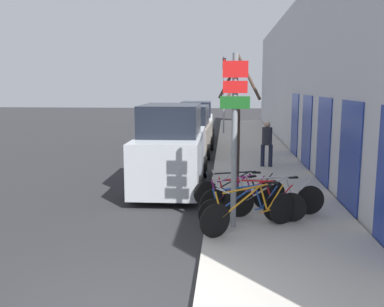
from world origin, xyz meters
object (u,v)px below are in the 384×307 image
at_px(bicycle_5, 239,191).
at_px(parked_car_2, 196,123).
at_px(parked_car_0, 172,150).
at_px(parked_car_1, 189,132).
at_px(signpost, 234,134).
at_px(bicycle_0, 250,212).
at_px(bicycle_1, 245,208).
at_px(pedestrian_near, 267,141).
at_px(traffic_light, 224,84).
at_px(bicycle_4, 239,197).
at_px(bicycle_2, 254,201).
at_px(street_tree, 236,133).
at_px(bicycle_3, 275,199).

distance_m(bicycle_5, parked_car_2, 13.57).
distance_m(parked_car_0, parked_car_1, 6.07).
xyz_separation_m(signpost, bicycle_0, (0.33, -0.20, -1.50)).
bearing_deg(bicycle_1, pedestrian_near, -30.79).
distance_m(bicycle_1, traffic_light, 16.91).
distance_m(bicycle_4, parked_car_0, 3.46).
bearing_deg(bicycle_1, bicycle_4, -14.48).
height_order(bicycle_2, bicycle_4, bicycle_2).
bearing_deg(bicycle_2, bicycle_1, 170.65).
distance_m(parked_car_0, traffic_light, 13.21).
bearing_deg(bicycle_1, bicycle_5, -18.55).
relative_size(bicycle_0, street_tree, 0.53).
bearing_deg(bicycle_3, bicycle_5, 33.93).
bearing_deg(traffic_light, parked_car_1, -101.73).
distance_m(bicycle_2, traffic_light, 16.44).
distance_m(signpost, parked_car_0, 4.34).
relative_size(bicycle_5, parked_car_0, 0.45).
distance_m(bicycle_1, bicycle_4, 0.88).
bearing_deg(street_tree, pedestrian_near, 71.66).
bearing_deg(bicycle_1, bicycle_2, -45.37).
bearing_deg(bicycle_4, parked_car_0, -0.38).
xyz_separation_m(parked_car_2, traffic_light, (1.48, 1.87, 2.08)).
height_order(bicycle_1, bicycle_2, bicycle_2).
xyz_separation_m(bicycle_0, parked_car_0, (-2.07, 4.07, 0.58)).
bearing_deg(street_tree, bicycle_0, -86.29).
relative_size(bicycle_0, pedestrian_near, 1.21).
distance_m(bicycle_0, bicycle_2, 0.84).
relative_size(bicycle_5, parked_car_2, 0.49).
distance_m(bicycle_1, bicycle_2, 0.53).
bearing_deg(pedestrian_near, bicycle_5, -98.61).
xyz_separation_m(street_tree, traffic_light, (-0.42, 13.72, 1.32)).
relative_size(bicycle_2, bicycle_4, 1.26).
bearing_deg(street_tree, signpost, -92.12).
relative_size(bicycle_3, parked_car_0, 0.46).
bearing_deg(parked_car_0, parked_car_2, 89.64).
xyz_separation_m(bicycle_4, street_tree, (-0.02, 2.11, 1.21)).
relative_size(parked_car_0, parked_car_1, 1.13).
height_order(bicycle_3, parked_car_2, parked_car_2).
height_order(bicycle_3, parked_car_0, parked_car_0).
bearing_deg(parked_car_0, bicycle_2, -56.47).
distance_m(bicycle_2, pedestrian_near, 6.07).
bearing_deg(street_tree, bicycle_5, -88.01).
bearing_deg(bicycle_4, bicycle_1, 153.63).
relative_size(street_tree, traffic_light, 0.81).
bearing_deg(parked_car_2, bicycle_1, -83.82).
distance_m(parked_car_1, traffic_light, 7.36).
relative_size(bicycle_1, parked_car_2, 0.43).
bearing_deg(street_tree, bicycle_4, -89.37).
distance_m(pedestrian_near, traffic_light, 10.54).
bearing_deg(street_tree, parked_car_2, 99.12).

